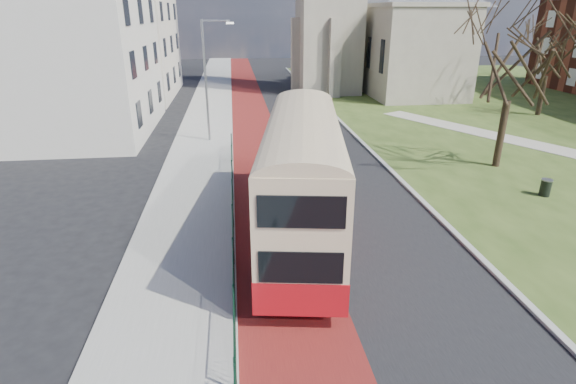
{
  "coord_description": "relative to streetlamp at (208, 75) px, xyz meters",
  "views": [
    {
      "loc": [
        -2.7,
        -13.27,
        8.49
      ],
      "look_at": [
        -0.75,
        2.83,
        2.0
      ],
      "focal_mm": 28.0,
      "sensor_mm": 36.0,
      "label": 1
    }
  ],
  "objects": [
    {
      "name": "ground",
      "position": [
        4.35,
        -18.0,
        -4.59
      ],
      "size": [
        160.0,
        160.0,
        0.0
      ],
      "primitive_type": "plane",
      "color": "black",
      "rests_on": "ground"
    },
    {
      "name": "road_carriageway",
      "position": [
        5.85,
        2.0,
        -4.59
      ],
      "size": [
        9.0,
        120.0,
        0.01
      ],
      "primitive_type": "cube",
      "color": "black",
      "rests_on": "ground"
    },
    {
      "name": "bus_lane",
      "position": [
        3.15,
        2.0,
        -4.59
      ],
      "size": [
        3.4,
        120.0,
        0.01
      ],
      "primitive_type": "cube",
      "color": "#591414",
      "rests_on": "ground"
    },
    {
      "name": "pavement_west",
      "position": [
        -0.65,
        2.0,
        -4.53
      ],
      "size": [
        4.0,
        120.0,
        0.12
      ],
      "primitive_type": "cube",
      "color": "gray",
      "rests_on": "ground"
    },
    {
      "name": "kerb_west",
      "position": [
        1.35,
        2.0,
        -4.53
      ],
      "size": [
        0.25,
        120.0,
        0.13
      ],
      "primitive_type": "cube",
      "color": "#999993",
      "rests_on": "ground"
    },
    {
      "name": "kerb_east",
      "position": [
        10.45,
        4.0,
        -4.53
      ],
      "size": [
        0.25,
        80.0,
        0.13
      ],
      "primitive_type": "cube",
      "color": "#999993",
      "rests_on": "ground"
    },
    {
      "name": "grass_green",
      "position": [
        30.35,
        4.0,
        -4.57
      ],
      "size": [
        40.0,
        80.0,
        0.04
      ],
      "primitive_type": "cube",
      "color": "#2F4619",
      "rests_on": "ground"
    },
    {
      "name": "pedestrian_railing",
      "position": [
        1.4,
        -14.0,
        -4.04
      ],
      "size": [
        0.07,
        24.0,
        1.12
      ],
      "color": "#0C3724",
      "rests_on": "ground"
    },
    {
      "name": "street_block_near",
      "position": [
        -9.65,
        4.0,
        1.92
      ],
      "size": [
        10.3,
        14.3,
        13.0
      ],
      "color": "beige",
      "rests_on": "ground"
    },
    {
      "name": "street_block_far",
      "position": [
        -9.65,
        20.0,
        1.17
      ],
      "size": [
        10.3,
        16.3,
        11.5
      ],
      "color": "beige",
      "rests_on": "ground"
    },
    {
      "name": "streetlamp",
      "position": [
        0.0,
        0.0,
        0.0
      ],
      "size": [
        2.13,
        0.18,
        8.0
      ],
      "color": "gray",
      "rests_on": "pavement_west"
    },
    {
      "name": "bus",
      "position": [
        4.16,
        -15.22,
        -1.82
      ],
      "size": [
        4.48,
        11.89,
        4.85
      ],
      "rotation": [
        0.0,
        0.0,
        -0.16
      ],
      "color": "#A70F16",
      "rests_on": "ground"
    },
    {
      "name": "winter_tree_near",
      "position": [
        16.94,
        -7.63,
        2.35
      ],
      "size": [
        7.6,
        7.6,
        9.96
      ],
      "rotation": [
        0.0,
        0.0,
        0.13
      ],
      "color": "#2F2317",
      "rests_on": "grass_green"
    },
    {
      "name": "winter_tree_far",
      "position": [
        28.5,
        5.42,
        1.45
      ],
      "size": [
        6.04,
        6.04,
        8.68
      ],
      "rotation": [
        0.0,
        0.0,
        0.02
      ],
      "color": "#2F2317",
      "rests_on": "grass_green"
    },
    {
      "name": "litter_bin",
      "position": [
        16.76,
        -12.32,
        -4.12
      ],
      "size": [
        0.59,
        0.59,
        0.86
      ],
      "rotation": [
        0.0,
        0.0,
        0.11
      ],
      "color": "black",
      "rests_on": "grass_green"
    }
  ]
}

